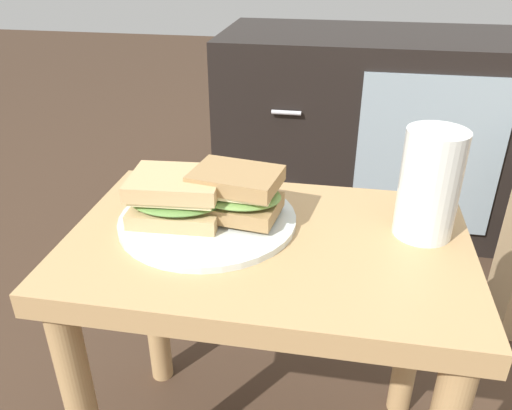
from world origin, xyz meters
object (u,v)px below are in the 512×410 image
sandwich_back (236,192)px  tv_cabinet (379,131)px  plate (208,219)px  sandwich_front (177,197)px  beer_glass (429,186)px

sandwich_back → tv_cabinet: bearing=74.5°
plate → sandwich_back: size_ratio=1.83×
sandwich_front → sandwich_back: size_ratio=1.00×
plate → sandwich_back: sandwich_back is taller
tv_cabinet → sandwich_front: 1.01m
sandwich_front → plate: bearing=11.2°
plate → sandwich_back: 0.06m
plate → tv_cabinet: bearing=72.2°
tv_cabinet → plate: bearing=-107.8°
beer_glass → sandwich_front: bearing=-174.6°
plate → sandwich_back: (0.04, 0.01, 0.04)m
plate → beer_glass: bearing=4.6°
beer_glass → tv_cabinet: bearing=90.6°
sandwich_front → beer_glass: 0.35m
tv_cabinet → sandwich_back: tv_cabinet is taller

